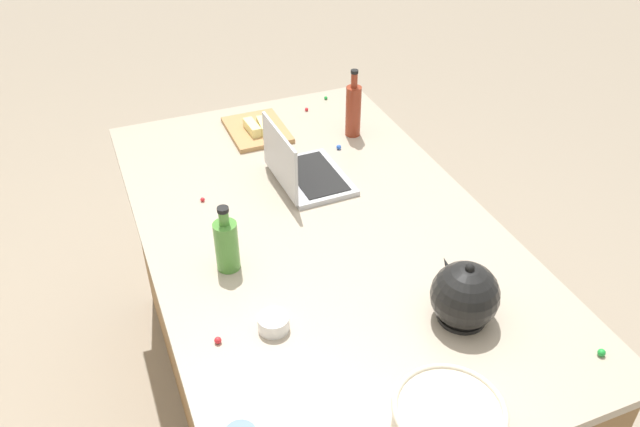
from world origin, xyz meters
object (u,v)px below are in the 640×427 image
(butter_stick_left, at_px, (264,126))
(butter_stick_right, at_px, (252,127))
(laptop, at_px, (302,171))
(bottle_soy, at_px, (353,109))
(mixing_bowl_large, at_px, (447,422))
(cutting_board, at_px, (257,130))
(bottle_olive, at_px, (227,244))
(kettle, at_px, (465,296))
(ramekin_small, at_px, (273,323))

(butter_stick_left, relative_size, butter_stick_right, 1.00)
(laptop, distance_m, butter_stick_right, 0.38)
(bottle_soy, bearing_deg, butter_stick_left, 67.69)
(bottle_soy, xyz_separation_m, butter_stick_left, (0.13, 0.32, -0.07))
(laptop, bearing_deg, bottle_soy, -51.25)
(mixing_bowl_large, bearing_deg, butter_stick_right, -0.40)
(bottle_soy, bearing_deg, cutting_board, 65.21)
(bottle_olive, height_order, cutting_board, bottle_olive)
(mixing_bowl_large, xyz_separation_m, butter_stick_left, (1.44, -0.06, -0.02))
(kettle, bearing_deg, ramekin_small, 72.68)
(mixing_bowl_large, xyz_separation_m, cutting_board, (1.47, -0.03, -0.05))
(bottle_soy, height_order, ramekin_small, bottle_soy)
(kettle, height_order, butter_stick_right, kettle)
(bottle_olive, bearing_deg, ramekin_small, -171.46)
(laptop, bearing_deg, bottle_olive, 133.73)
(mixing_bowl_large, height_order, ramekin_small, mixing_bowl_large)
(laptop, xyz_separation_m, ramekin_small, (-0.62, 0.31, -0.03))
(bottle_olive, bearing_deg, butter_stick_left, -25.46)
(bottle_soy, relative_size, butter_stick_right, 2.42)
(mixing_bowl_large, distance_m, cutting_board, 1.47)
(mixing_bowl_large, relative_size, bottle_olive, 1.16)
(butter_stick_right, height_order, ramekin_small, butter_stick_right)
(bottle_olive, bearing_deg, laptop, -46.27)
(kettle, relative_size, butter_stick_left, 1.94)
(kettle, bearing_deg, bottle_soy, -7.96)
(cutting_board, height_order, butter_stick_right, butter_stick_right)
(bottle_soy, bearing_deg, bottle_olive, 131.54)
(mixing_bowl_large, relative_size, ramekin_small, 2.99)
(mixing_bowl_large, bearing_deg, ramekin_small, 28.17)
(butter_stick_left, bearing_deg, bottle_soy, -112.31)
(cutting_board, bearing_deg, laptop, -174.59)
(kettle, distance_m, cutting_board, 1.19)
(bottle_soy, bearing_deg, butter_stick_right, 69.45)
(butter_stick_left, height_order, butter_stick_right, same)
(cutting_board, bearing_deg, kettle, -170.34)
(butter_stick_right, bearing_deg, ramekin_small, 165.85)
(mixing_bowl_large, height_order, cutting_board, mixing_bowl_large)
(bottle_olive, height_order, bottle_soy, bottle_soy)
(cutting_board, xyz_separation_m, butter_stick_right, (-0.02, 0.02, 0.03))
(bottle_olive, distance_m, cutting_board, 0.81)
(bottle_soy, xyz_separation_m, ramekin_small, (-0.86, 0.61, -0.09))
(cutting_board, bearing_deg, bottle_soy, -114.79)
(kettle, xyz_separation_m, ramekin_small, (0.15, 0.47, -0.06))
(ramekin_small, bearing_deg, cutting_board, -15.06)
(kettle, distance_m, ramekin_small, 0.50)
(kettle, distance_m, butter_stick_right, 1.17)
(butter_stick_right, bearing_deg, mixing_bowl_large, 179.60)
(butter_stick_right, bearing_deg, kettle, -169.07)
(bottle_soy, bearing_deg, laptop, 128.75)
(laptop, height_order, kettle, laptop)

